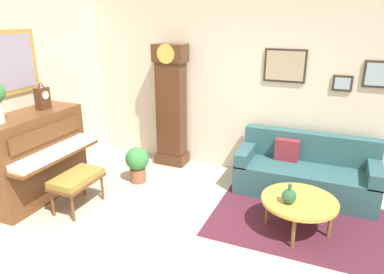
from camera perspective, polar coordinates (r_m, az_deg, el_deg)
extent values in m
cube|color=#B2A899|center=(4.12, -3.60, -18.02)|extent=(6.40, 6.00, 0.10)
cube|color=#B28E3D|center=(5.21, -28.57, 10.43)|extent=(0.03, 1.10, 0.84)
cube|color=#998EA8|center=(5.20, -28.46, 10.43)|extent=(0.01, 0.98, 0.72)
cube|color=beige|center=(5.62, 7.09, 8.41)|extent=(5.30, 0.10, 2.80)
cube|color=#33281E|center=(5.35, 14.93, 11.17)|extent=(0.60, 0.03, 0.48)
cube|color=tan|center=(5.34, 14.90, 11.15)|extent=(0.54, 0.01, 0.42)
cube|color=#33281E|center=(5.33, 23.33, 8.05)|extent=(0.26, 0.03, 0.22)
cube|color=#9EB2C1|center=(5.31, 23.32, 8.02)|extent=(0.20, 0.01, 0.16)
cube|color=#4C1E2D|center=(4.67, 16.71, -13.14)|extent=(2.10, 1.50, 0.01)
cube|color=brown|center=(5.29, -24.48, -2.89)|extent=(0.60, 1.44, 1.21)
cube|color=brown|center=(4.97, -21.19, -2.91)|extent=(0.28, 1.38, 0.04)
cube|color=white|center=(4.95, -21.27, -2.26)|extent=(0.26, 1.32, 0.08)
cube|color=brown|center=(4.95, -22.53, 0.53)|extent=(0.03, 1.20, 0.20)
cube|color=brown|center=(4.86, -18.26, -6.91)|extent=(0.42, 0.70, 0.04)
cube|color=olive|center=(4.84, -18.33, -6.27)|extent=(0.40, 0.68, 0.08)
cylinder|color=brown|center=(4.66, -18.89, -10.95)|extent=(0.04, 0.04, 0.36)
cylinder|color=brown|center=(5.06, -14.43, -7.99)|extent=(0.04, 0.04, 0.36)
cylinder|color=brown|center=(4.86, -21.77, -10.00)|extent=(0.04, 0.04, 0.36)
cylinder|color=brown|center=(5.24, -17.25, -7.26)|extent=(0.04, 0.04, 0.36)
cube|color=#4C2B19|center=(6.13, -3.24, -3.38)|extent=(0.52, 0.34, 0.18)
cube|color=#4C2B19|center=(5.87, -3.39, 3.85)|extent=(0.44, 0.28, 1.78)
cube|color=#4C2B19|center=(5.68, -3.59, 13.52)|extent=(0.52, 0.32, 0.28)
cylinder|color=gold|center=(5.55, -4.32, 13.36)|extent=(0.30, 0.02, 0.30)
cylinder|color=gold|center=(5.81, -3.62, 4.30)|extent=(0.03, 0.03, 0.70)
cube|color=#2D565B|center=(5.29, 17.86, -6.75)|extent=(1.90, 0.80, 0.42)
cube|color=#2D565B|center=(5.41, 18.62, -1.52)|extent=(1.90, 0.20, 0.44)
cube|color=#2D565B|center=(5.28, 8.90, -2.57)|extent=(0.18, 0.80, 0.20)
cube|color=#2D565B|center=(5.20, 27.65, -5.05)|extent=(0.18, 0.80, 0.20)
cube|color=maroon|center=(5.29, 15.20, -2.07)|extent=(0.34, 0.12, 0.32)
cylinder|color=gold|center=(4.33, 17.11, -9.94)|extent=(0.88, 0.88, 0.04)
torus|color=brown|center=(4.33, 17.11, -9.94)|extent=(0.88, 0.88, 0.04)
cylinder|color=brown|center=(4.75, 17.37, -10.11)|extent=(0.04, 0.04, 0.37)
cylinder|color=brown|center=(4.43, 21.57, -12.90)|extent=(0.04, 0.04, 0.37)
cylinder|color=brown|center=(4.13, 16.22, -14.76)|extent=(0.04, 0.04, 0.37)
cylinder|color=brown|center=(4.47, 12.18, -11.57)|extent=(0.04, 0.04, 0.37)
cube|color=#4C2B19|center=(5.25, -23.19, 5.82)|extent=(0.12, 0.18, 0.30)
cylinder|color=white|center=(5.20, -22.78, 6.31)|extent=(0.01, 0.11, 0.11)
cone|color=#4C2B19|center=(5.22, -23.47, 7.84)|extent=(0.10, 0.10, 0.08)
cylinder|color=#234C33|center=(4.21, 15.44, -10.25)|extent=(0.09, 0.09, 0.01)
sphere|color=#285638|center=(4.18, 15.54, -9.30)|extent=(0.17, 0.17, 0.17)
cylinder|color=#285638|center=(4.12, 15.68, -7.90)|extent=(0.04, 0.04, 0.08)
cylinder|color=#935138|center=(5.50, -8.80, -6.11)|extent=(0.24, 0.24, 0.22)
sphere|color=#387F3D|center=(5.39, -8.94, -3.51)|extent=(0.36, 0.36, 0.36)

